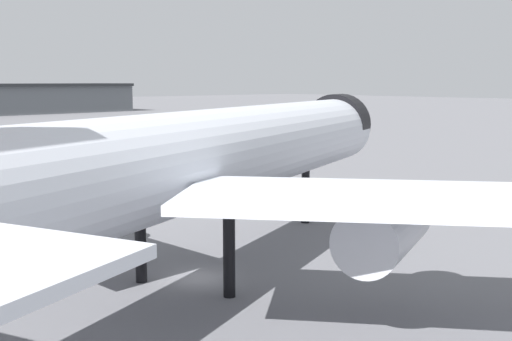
# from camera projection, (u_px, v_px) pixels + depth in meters

# --- Properties ---
(ground) EXTENTS (900.00, 900.00, 0.00)m
(ground) POSITION_uv_depth(u_px,v_px,m) (198.00, 278.00, 44.01)
(ground) COLOR slate
(airliner_near_gate) EXTENTS (64.37, 57.53, 18.98)m
(airliner_near_gate) POSITION_uv_depth(u_px,v_px,m) (202.00, 160.00, 42.82)
(airliner_near_gate) COLOR silver
(airliner_near_gate) RESTS_ON ground
(baggage_tug_wing) EXTENTS (1.91, 3.22, 1.85)m
(baggage_tug_wing) POSITION_uv_depth(u_px,v_px,m) (83.00, 184.00, 78.39)
(baggage_tug_wing) COLOR black
(baggage_tug_wing) RESTS_ON ground
(traffic_cone_near_nose) EXTENTS (0.51, 0.51, 0.64)m
(traffic_cone_near_nose) POSITION_uv_depth(u_px,v_px,m) (112.00, 188.00, 78.85)
(traffic_cone_near_nose) COLOR #F2600C
(traffic_cone_near_nose) RESTS_ON ground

